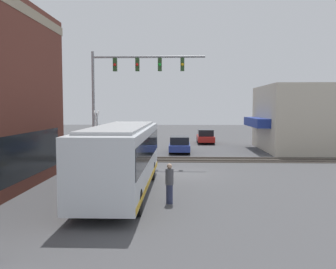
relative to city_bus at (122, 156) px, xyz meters
name	(u,v)px	position (x,y,z in m)	size (l,w,h in m)	color
ground_plane	(182,174)	(4.98, -2.80, -1.76)	(120.00, 120.00, 0.00)	#4C4C4F
shop_building	(310,118)	(17.87, -14.71, 1.22)	(9.87, 10.09, 5.98)	beige
city_bus	(122,156)	(0.00, 0.00, 0.00)	(10.80, 2.59, 3.19)	silver
traffic_signal_gantry	(128,79)	(9.45, 1.08, 4.24)	(0.42, 8.07, 7.96)	gray
crossing_signal	(97,132)	(8.43, 3.12, 0.54)	(1.41, 1.18, 3.81)	gray
rail_track_near	(182,160)	(10.98, -2.80, -1.73)	(2.60, 60.00, 0.15)	#332D28
parked_car_blue	(180,145)	(15.62, -2.60, -1.09)	(4.50, 1.82, 1.44)	navy
parked_car_red	(205,137)	(23.98, -5.40, -1.05)	(4.26, 1.82, 1.53)	#B21E19
pedestrian_near_bus	(169,183)	(-1.81, -2.27, -0.90)	(0.34, 0.34, 1.69)	#2D3351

